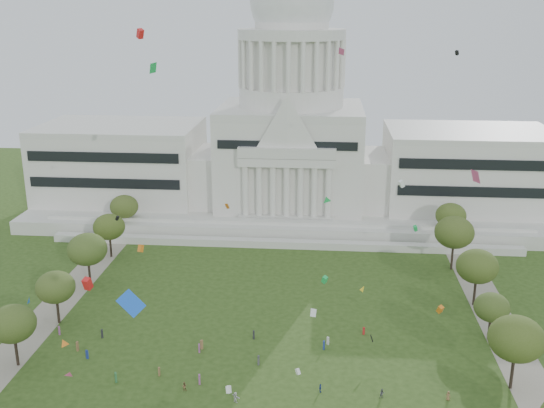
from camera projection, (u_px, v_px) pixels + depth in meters
capitol at (291, 145)px, 199.49m from camera, size 160.00×64.50×91.30m
path_left at (33, 331)px, 130.51m from camera, size 8.00×160.00×0.04m
path_right at (513, 352)px, 122.66m from camera, size 8.00×160.00×0.04m
row_tree_l_2 at (13, 324)px, 115.67m from camera, size 8.42×8.42×11.97m
row_tree_r_2 at (516, 339)px, 108.15m from camera, size 9.55×9.55×13.58m
row_tree_l_3 at (55, 287)px, 131.48m from camera, size 8.12×8.12×11.55m
row_tree_r_3 at (492, 307)px, 125.12m from camera, size 7.01×7.01×9.98m
row_tree_l_4 at (87, 249)px, 148.73m from camera, size 9.29×9.29×13.21m
row_tree_r_4 at (477, 266)px, 139.23m from camera, size 9.19×9.19×13.06m
row_tree_l_5 at (109, 227)px, 166.80m from camera, size 8.33×8.33×11.85m
row_tree_r_5 at (454, 232)px, 158.32m from camera, size 9.82×9.82×13.96m
row_tree_l_6 at (124, 207)px, 184.23m from camera, size 8.19×8.19×11.64m
row_tree_r_6 at (451, 216)px, 175.60m from camera, size 8.42×8.42×11.97m
person_0 at (448, 396)px, 107.42m from camera, size 0.95×0.79×1.67m
person_2 at (382, 394)px, 107.93m from camera, size 0.99×0.81×1.75m
person_5 at (235, 397)px, 106.86m from camera, size 1.77×1.63×1.87m
person_8 at (184, 386)px, 110.10m from camera, size 0.82×0.52×1.66m
person_10 at (320, 388)px, 109.64m from camera, size 0.55×0.95×1.57m
distant_crowd at (173, 375)px, 113.32m from camera, size 62.08×40.46×1.95m
kite_swarm at (266, 270)px, 95.84m from camera, size 87.19×101.09×62.71m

